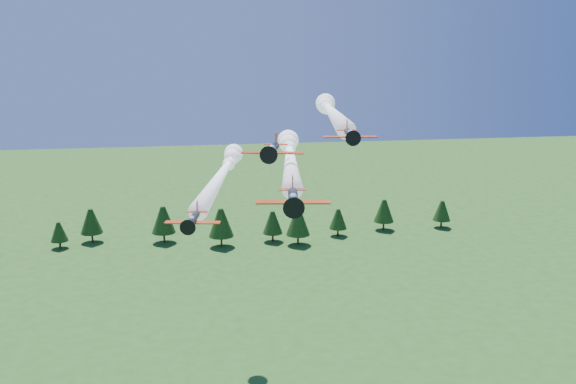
{
  "coord_description": "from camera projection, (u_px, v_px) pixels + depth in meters",
  "views": [
    {
      "loc": [
        -11.35,
        -78.03,
        60.76
      ],
      "look_at": [
        0.97,
        0.0,
        41.95
      ],
      "focal_mm": 40.0,
      "sensor_mm": 36.0,
      "label": 1
    }
  ],
  "objects": [
    {
      "name": "plane_right",
      "position": [
        331.0,
        111.0,
        106.66
      ],
      "size": [
        10.98,
        47.66,
        3.7
      ],
      "rotation": [
        0.0,
        0.0,
        -0.13
      ],
      "color": "black",
      "rests_on": "ground"
    },
    {
      "name": "treeline",
      "position": [
        212.0,
        221.0,
        196.12
      ],
      "size": [
        157.08,
        19.27,
        11.78
      ],
      "color": "#382314",
      "rests_on": "ground"
    },
    {
      "name": "plane_left",
      "position": [
        223.0,
        172.0,
        108.63
      ],
      "size": [
        14.12,
        51.79,
        3.7
      ],
      "rotation": [
        0.0,
        0.0,
        -0.19
      ],
      "color": "black",
      "rests_on": "ground"
    },
    {
      "name": "plane_slot",
      "position": [
        273.0,
        150.0,
        87.62
      ],
      "size": [
        8.61,
        9.51,
        3.01
      ],
      "rotation": [
        0.0,
        0.0,
        -0.25
      ],
      "color": "black",
      "rests_on": "ground"
    },
    {
      "name": "plane_lead",
      "position": [
        290.0,
        156.0,
        97.7
      ],
      "size": [
        12.31,
        48.04,
        3.7
      ],
      "rotation": [
        0.0,
        0.0,
        -0.15
      ],
      "color": "black",
      "rests_on": "ground"
    }
  ]
}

